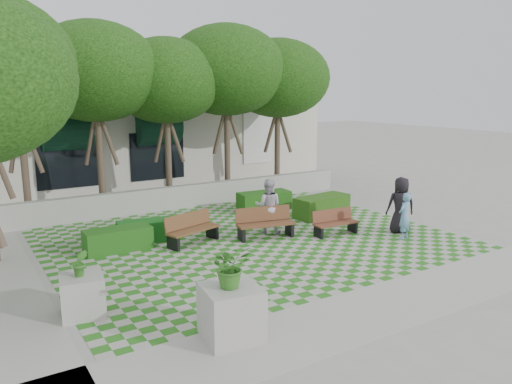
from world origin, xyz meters
TOP-DOWN VIEW (x-y plane):
  - ground at (0.00, 0.00)m, footprint 90.00×90.00m
  - lawn at (0.00, 1.00)m, footprint 12.00×12.00m
  - sidewalk_south at (0.00, -4.70)m, footprint 16.00×2.00m
  - retaining_wall at (0.00, 6.20)m, footprint 15.00×0.36m
  - bench_east at (2.65, 0.09)m, footprint 1.58×0.60m
  - bench_mid at (0.52, 0.99)m, footprint 1.93×0.97m
  - bench_west at (-1.72, 1.67)m, footprint 1.87×1.08m
  - hedge_east at (3.80, 2.16)m, footprint 2.30×1.16m
  - hedge_midright at (2.53, 4.15)m, footprint 2.12×0.99m
  - hedge_midleft at (-2.76, 2.67)m, footprint 1.93×1.02m
  - hedge_west at (-3.84, 2.19)m, footprint 1.92×0.77m
  - planter_front at (-3.60, -4.18)m, footprint 1.17×1.17m
  - planter_back at (-5.74, -1.66)m, footprint 0.99×0.99m
  - person_blue at (4.17, -1.44)m, footprint 0.61×0.48m
  - person_dark at (4.60, -0.88)m, footprint 1.08×0.97m
  - person_white at (0.91, 1.41)m, footprint 1.11×1.08m
  - tree_row at (-1.86, 5.95)m, footprint 17.70×13.40m
  - building at (0.93, 14.08)m, footprint 18.00×8.92m

SIDE VIEW (x-z plane):
  - ground at x=0.00m, z-range 0.00..0.00m
  - sidewalk_south at x=0.00m, z-range 0.00..0.01m
  - lawn at x=0.00m, z-range 0.01..0.01m
  - hedge_midleft at x=-2.76m, z-range 0.00..0.64m
  - hedge_west at x=-3.84m, z-range 0.00..0.67m
  - hedge_midright at x=2.53m, z-range 0.00..0.72m
  - hedge_east at x=3.80m, z-range 0.00..0.77m
  - bench_east at x=2.65m, z-range -0.01..0.80m
  - bench_west at x=-1.72m, z-range -0.02..0.92m
  - retaining_wall at x=0.00m, z-range 0.00..0.90m
  - bench_mid at x=0.52m, z-range -0.02..0.95m
  - planter_back at x=-5.74m, z-range -0.24..1.19m
  - person_blue at x=4.17m, z-range 0.00..1.49m
  - planter_front at x=-3.60m, z-range -0.17..1.67m
  - person_white at x=0.91m, z-range 0.00..1.80m
  - person_dark at x=4.60m, z-range 0.00..1.86m
  - building at x=0.93m, z-range -0.06..5.09m
  - tree_row at x=-1.86m, z-range 1.47..8.88m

